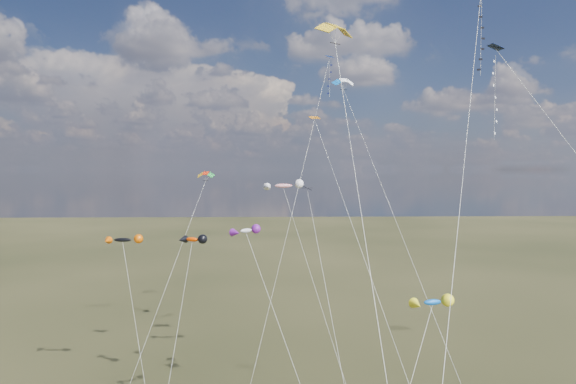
{
  "coord_description": "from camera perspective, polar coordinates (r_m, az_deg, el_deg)",
  "views": [
    {
      "loc": [
        -1.39,
        -26.49,
        20.94
      ],
      "look_at": [
        0.0,
        18.0,
        19.0
      ],
      "focal_mm": 32.0,
      "sensor_mm": 36.0,
      "label": 1
    }
  ],
  "objects": [
    {
      "name": "diamond_black_high",
      "position": [
        38.75,
        20.46,
        14.91
      ],
      "size": [
        14.17,
        28.57,
        34.67
      ],
      "color": "black",
      "rests_on": "ground"
    },
    {
      "name": "diamond_navy_tall",
      "position": [
        58.07,
        4.08,
        10.67
      ],
      "size": [
        9.7,
        16.69,
        33.93
      ],
      "color": "#0C1B47",
      "rests_on": "ground"
    },
    {
      "name": "diamond_black_mid",
      "position": [
        42.57,
        3.6,
        -7.22
      ],
      "size": [
        3.12,
        16.5,
        19.45
      ],
      "color": "black",
      "rests_on": "ground"
    },
    {
      "name": "diamond_navy_right",
      "position": [
        34.3,
        23.78,
        7.95
      ],
      "size": [
        11.57,
        19.51,
        28.77
      ],
      "color": "#081445",
      "rests_on": "ground"
    },
    {
      "name": "diamond_orange_center",
      "position": [
        41.97,
        6.26,
        -1.04
      ],
      "size": [
        8.13,
        14.77,
        25.71
      ],
      "color": "orange",
      "rests_on": "ground"
    },
    {
      "name": "parafoil_yellow",
      "position": [
        32.82,
        5.31,
        17.68
      ],
      "size": [
        3.18,
        18.42,
        30.32
      ],
      "color": "gold",
      "rests_on": "ground"
    },
    {
      "name": "parafoil_blue_white",
      "position": [
        54.39,
        6.27,
        12.05
      ],
      "size": [
        8.89,
        21.93,
        30.79
      ],
      "color": "blue",
      "rests_on": "ground"
    },
    {
      "name": "parafoil_tricolor",
      "position": [
        56.41,
        -9.21,
        1.89
      ],
      "size": [
        7.1,
        12.41,
        21.03
      ],
      "color": "gold",
      "rests_on": "ground"
    },
    {
      "name": "novelty_black_orange",
      "position": [
        55.08,
        -17.89,
        -5.12
      ],
      "size": [
        6.13,
        8.28,
        14.31
      ],
      "color": "black",
      "rests_on": "ground"
    },
    {
      "name": "novelty_orange_black",
      "position": [
        50.36,
        -10.61,
        -5.26
      ],
      "size": [
        2.86,
        9.47,
        14.76
      ],
      "color": "#EC3C00",
      "rests_on": "ground"
    },
    {
      "name": "novelty_white_purple",
      "position": [
        42.86,
        -4.63,
        -4.42
      ],
      "size": [
        7.45,
        8.88,
        16.31
      ],
      "color": "silver",
      "rests_on": "ground"
    },
    {
      "name": "novelty_redwhite_stripe",
      "position": [
        53.92,
        -0.5,
        0.65
      ],
      "size": [
        7.91,
        9.91,
        19.84
      ],
      "color": "red",
      "rests_on": "ground"
    },
    {
      "name": "novelty_blue_yellow",
      "position": [
        30.09,
        15.69,
        -11.91
      ],
      "size": [
        8.19,
        9.48,
        14.01
      ],
      "color": "blue",
      "rests_on": "ground"
    }
  ]
}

